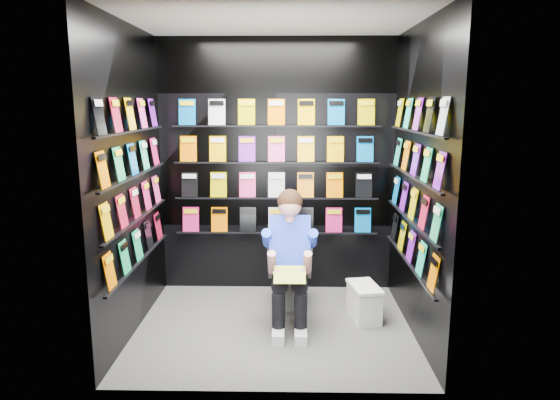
{
  "coord_description": "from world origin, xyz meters",
  "views": [
    {
      "loc": [
        0.14,
        -4.11,
        1.94
      ],
      "look_at": [
        0.05,
        0.15,
        1.12
      ],
      "focal_mm": 32.0,
      "sensor_mm": 36.0,
      "label": 1
    }
  ],
  "objects": [
    {
      "name": "comics_back",
      "position": [
        0.0,
        0.97,
        1.31
      ],
      "size": [
        2.1,
        0.06,
        1.37
      ],
      "primitive_type": null,
      "color": "#D61F6C",
      "rests_on": "wall_back"
    },
    {
      "name": "wall_front",
      "position": [
        0.0,
        -1.0,
        1.3
      ],
      "size": [
        2.4,
        0.04,
        2.6
      ],
      "primitive_type": "cube",
      "color": "black",
      "rests_on": "floor"
    },
    {
      "name": "toilet",
      "position": [
        0.14,
        0.48,
        0.37
      ],
      "size": [
        0.42,
        0.75,
        0.73
      ],
      "primitive_type": "imported",
      "rotation": [
        0.0,
        0.0,
        3.15
      ],
      "color": "white",
      "rests_on": "floor"
    },
    {
      "name": "wall_back",
      "position": [
        0.0,
        1.0,
        1.3
      ],
      "size": [
        2.4,
        0.04,
        2.6
      ],
      "primitive_type": "cube",
      "color": "black",
      "rests_on": "floor"
    },
    {
      "name": "reader",
      "position": [
        0.14,
        0.1,
        0.75
      ],
      "size": [
        0.49,
        0.71,
        1.3
      ],
      "primitive_type": null,
      "rotation": [
        0.0,
        0.0,
        0.0
      ],
      "color": "blue",
      "rests_on": "toilet"
    },
    {
      "name": "held_comic",
      "position": [
        0.14,
        -0.25,
        0.58
      ],
      "size": [
        0.26,
        0.15,
        0.11
      ],
      "primitive_type": "cube",
      "rotation": [
        -0.96,
        0.0,
        0.0
      ],
      "color": "green",
      "rests_on": "reader"
    },
    {
      "name": "longbox_lid",
      "position": [
        0.82,
        0.2,
        0.31
      ],
      "size": [
        0.31,
        0.45,
        0.03
      ],
      "primitive_type": "cube",
      "rotation": [
        0.0,
        0.0,
        0.18
      ],
      "color": "silver",
      "rests_on": "longbox"
    },
    {
      "name": "longbox",
      "position": [
        0.82,
        0.2,
        0.15
      ],
      "size": [
        0.28,
        0.43,
        0.29
      ],
      "primitive_type": "cube",
      "rotation": [
        0.0,
        0.0,
        0.18
      ],
      "color": "silver",
      "rests_on": "floor"
    },
    {
      "name": "comics_right",
      "position": [
        1.17,
        0.0,
        1.31
      ],
      "size": [
        0.06,
        1.7,
        1.37
      ],
      "primitive_type": null,
      "color": "#D61F6C",
      "rests_on": "wall_right"
    },
    {
      "name": "wall_left",
      "position": [
        -1.2,
        0.0,
        1.3
      ],
      "size": [
        0.04,
        2.0,
        2.6
      ],
      "primitive_type": "cube",
      "color": "black",
      "rests_on": "floor"
    },
    {
      "name": "wall_right",
      "position": [
        1.2,
        0.0,
        1.3
      ],
      "size": [
        0.04,
        2.0,
        2.6
      ],
      "primitive_type": "cube",
      "color": "black",
      "rests_on": "floor"
    },
    {
      "name": "comics_left",
      "position": [
        -1.17,
        0.0,
        1.31
      ],
      "size": [
        0.06,
        1.7,
        1.37
      ],
      "primitive_type": null,
      "color": "#D61F6C",
      "rests_on": "wall_left"
    },
    {
      "name": "ceiling",
      "position": [
        0.0,
        0.0,
        2.6
      ],
      "size": [
        2.4,
        2.4,
        0.0
      ],
      "primitive_type": "plane",
      "color": "white",
      "rests_on": "floor"
    },
    {
      "name": "floor",
      "position": [
        0.0,
        0.0,
        0.0
      ],
      "size": [
        2.4,
        2.4,
        0.0
      ],
      "primitive_type": "plane",
      "color": "#585755",
      "rests_on": "ground"
    }
  ]
}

